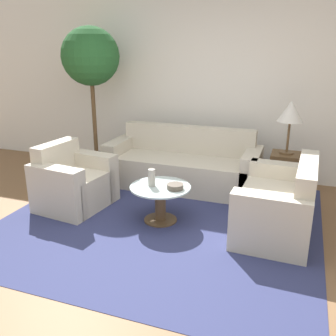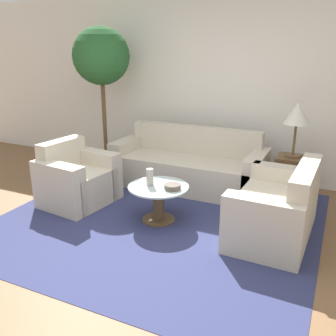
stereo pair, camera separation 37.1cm
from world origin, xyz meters
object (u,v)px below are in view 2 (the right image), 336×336
at_px(loveseat, 280,212).
at_px(coffee_table, 158,198).
at_px(potted_plant, 102,65).
at_px(table_lamp, 297,115).
at_px(sofa_main, 189,167).
at_px(bowl, 173,187).
at_px(armchair, 76,181).
at_px(vase, 150,177).

height_order(loveseat, coffee_table, loveseat).
height_order(coffee_table, potted_plant, potted_plant).
bearing_deg(table_lamp, coffee_table, -136.97).
bearing_deg(loveseat, sofa_main, -122.96).
xyz_separation_m(coffee_table, potted_plant, (-1.52, 1.22, 1.34)).
bearing_deg(table_lamp, bowl, -132.09).
distance_m(coffee_table, table_lamp, 1.91).
height_order(sofa_main, loveseat, sofa_main).
bearing_deg(bowl, armchair, 177.74).
relative_size(potted_plant, vase, 11.13).
xyz_separation_m(coffee_table, vase, (-0.09, -0.02, 0.24)).
relative_size(loveseat, vase, 6.50).
bearing_deg(vase, potted_plant, 138.88).
xyz_separation_m(sofa_main, loveseat, (1.38, -0.96, 0.00)).
bearing_deg(coffee_table, armchair, 178.30).
relative_size(sofa_main, table_lamp, 3.14).
relative_size(sofa_main, loveseat, 1.66).
xyz_separation_m(sofa_main, bowl, (0.27, -1.17, 0.17)).
bearing_deg(table_lamp, armchair, -154.90).
bearing_deg(potted_plant, coffee_table, -38.85).
xyz_separation_m(coffee_table, table_lamp, (1.25, 1.17, 0.84)).
relative_size(armchair, coffee_table, 1.37).
bearing_deg(table_lamp, loveseat, -88.05).
relative_size(sofa_main, armchair, 2.25).
bearing_deg(potted_plant, armchair, -73.62).
bearing_deg(sofa_main, coffee_table, -85.32).
distance_m(loveseat, coffee_table, 1.30).
distance_m(coffee_table, vase, 0.26).
xyz_separation_m(sofa_main, coffee_table, (0.09, -1.16, -0.01)).
bearing_deg(loveseat, bowl, -77.11).
xyz_separation_m(loveseat, potted_plant, (-2.80, 1.03, 1.33)).
relative_size(sofa_main, potted_plant, 0.97).
bearing_deg(armchair, sofa_main, -36.96).
distance_m(armchair, coffee_table, 1.17).
distance_m(loveseat, vase, 1.41).
bearing_deg(sofa_main, table_lamp, 0.47).
distance_m(sofa_main, loveseat, 1.68).
distance_m(potted_plant, bowl, 2.40).
bearing_deg(sofa_main, vase, -89.89).
height_order(armchair, coffee_table, armchair).
distance_m(sofa_main, armchair, 1.55).
bearing_deg(bowl, vase, -179.32).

